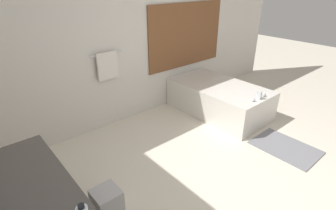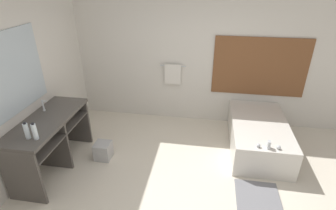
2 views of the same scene
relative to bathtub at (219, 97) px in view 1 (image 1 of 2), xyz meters
The scene contains 5 objects.
ground_plane 1.91m from the bathtub, 134.15° to the right, with size 16.00×16.00×0.00m, color beige.
wall_back_with_blinds 1.87m from the bathtub, 145.57° to the left, with size 7.40×0.13×2.70m.
bathtub is the anchor object (origin of this frame).
waste_bin 2.65m from the bathtub, 164.25° to the right, with size 0.25×0.25×0.29m.
bath_mat 1.36m from the bathtub, 95.85° to the right, with size 0.59×0.83×0.02m.
Camera 1 is at (-2.01, -1.18, 2.13)m, focal length 28.00 mm.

